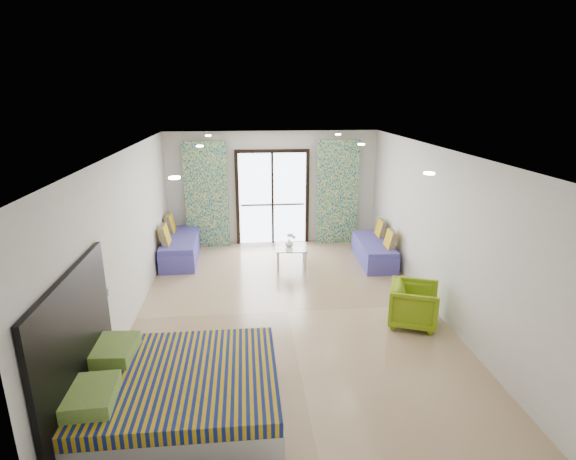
{
  "coord_description": "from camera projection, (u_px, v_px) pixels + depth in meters",
  "views": [
    {
      "loc": [
        -0.66,
        -6.81,
        3.53
      ],
      "look_at": [
        0.1,
        0.95,
        1.15
      ],
      "focal_mm": 28.0,
      "sensor_mm": 36.0,
      "label": 1
    }
  ],
  "objects": [
    {
      "name": "floor",
      "position": [
        288.0,
        312.0,
        7.57
      ],
      "size": [
        5.0,
        7.5,
        0.01
      ],
      "primitive_type": null,
      "color": "#917556",
      "rests_on": "ground"
    },
    {
      "name": "ceiling",
      "position": [
        288.0,
        150.0,
        6.78
      ],
      "size": [
        5.0,
        7.5,
        0.01
      ],
      "primitive_type": null,
      "color": "silver",
      "rests_on": "ground"
    },
    {
      "name": "wall_back",
      "position": [
        272.0,
        188.0,
        10.74
      ],
      "size": [
        5.0,
        0.01,
        2.7
      ],
      "primitive_type": null,
      "color": "silver",
      "rests_on": "ground"
    },
    {
      "name": "wall_front",
      "position": [
        333.0,
        376.0,
        3.61
      ],
      "size": [
        5.0,
        0.01,
        2.7
      ],
      "primitive_type": null,
      "color": "silver",
      "rests_on": "ground"
    },
    {
      "name": "wall_left",
      "position": [
        127.0,
        240.0,
        6.94
      ],
      "size": [
        0.01,
        7.5,
        2.7
      ],
      "primitive_type": null,
      "color": "silver",
      "rests_on": "ground"
    },
    {
      "name": "wall_right",
      "position": [
        438.0,
        231.0,
        7.41
      ],
      "size": [
        0.01,
        7.5,
        2.7
      ],
      "primitive_type": null,
      "color": "silver",
      "rests_on": "ground"
    },
    {
      "name": "balcony_door",
      "position": [
        272.0,
        192.0,
        10.74
      ],
      "size": [
        1.76,
        0.08,
        2.28
      ],
      "color": "black",
      "rests_on": "floor"
    },
    {
      "name": "balcony_rail",
      "position": [
        273.0,
        205.0,
        10.84
      ],
      "size": [
        1.52,
        0.03,
        0.04
      ],
      "primitive_type": "cube",
      "color": "#595451",
      "rests_on": "balcony_door"
    },
    {
      "name": "curtain_left",
      "position": [
        207.0,
        195.0,
        10.46
      ],
      "size": [
        1.0,
        0.1,
        2.5
      ],
      "primitive_type": "cube",
      "color": "white",
      "rests_on": "floor"
    },
    {
      "name": "curtain_right",
      "position": [
        337.0,
        193.0,
        10.75
      ],
      "size": [
        1.0,
        0.1,
        2.5
      ],
      "primitive_type": "cube",
      "color": "white",
      "rests_on": "floor"
    },
    {
      "name": "downlight_a",
      "position": [
        175.0,
        178.0,
        4.75
      ],
      "size": [
        0.12,
        0.12,
        0.02
      ],
      "primitive_type": "cylinder",
      "color": "#FFE0B2",
      "rests_on": "ceiling"
    },
    {
      "name": "downlight_b",
      "position": [
        429.0,
        173.0,
        5.02
      ],
      "size": [
        0.12,
        0.12,
        0.02
      ],
      "primitive_type": "cylinder",
      "color": "#FFE0B2",
      "rests_on": "ceiling"
    },
    {
      "name": "downlight_c",
      "position": [
        200.0,
        146.0,
        7.61
      ],
      "size": [
        0.12,
        0.12,
        0.02
      ],
      "primitive_type": "cylinder",
      "color": "#FFE0B2",
      "rests_on": "ceiling"
    },
    {
      "name": "downlight_d",
      "position": [
        361.0,
        144.0,
        7.87
      ],
      "size": [
        0.12,
        0.12,
        0.02
      ],
      "primitive_type": "cylinder",
      "color": "#FFE0B2",
      "rests_on": "ceiling"
    },
    {
      "name": "downlight_e",
      "position": [
        208.0,
        136.0,
        9.51
      ],
      "size": [
        0.12,
        0.12,
        0.02
      ],
      "primitive_type": "cylinder",
      "color": "#FFE0B2",
      "rests_on": "ceiling"
    },
    {
      "name": "downlight_f",
      "position": [
        338.0,
        134.0,
        9.78
      ],
      "size": [
        0.12,
        0.12,
        0.02
      ],
      "primitive_type": "cylinder",
      "color": "#FFE0B2",
      "rests_on": "ceiling"
    },
    {
      "name": "headboard",
      "position": [
        76.0,
        341.0,
        4.68
      ],
      "size": [
        0.06,
        2.1,
        1.5
      ],
      "primitive_type": "cube",
      "color": "black",
      "rests_on": "floor"
    },
    {
      "name": "switch_plate",
      "position": [
        109.0,
        291.0,
        5.86
      ],
      "size": [
        0.02,
        0.1,
        0.1
      ],
      "primitive_type": "cube",
      "color": "silver",
      "rests_on": "wall_left"
    },
    {
      "name": "bed",
      "position": [
        177.0,
        395.0,
        4.98
      ],
      "size": [
        2.2,
        1.79,
        0.76
      ],
      "color": "silver",
      "rests_on": "floor"
    },
    {
      "name": "daybed_left",
      "position": [
        180.0,
        247.0,
        9.89
      ],
      "size": [
        0.76,
        1.88,
        0.92
      ],
      "rotation": [
        0.0,
        0.0,
        0.02
      ],
      "color": "#47429E",
      "rests_on": "floor"
    },
    {
      "name": "daybed_right",
      "position": [
        375.0,
        250.0,
        9.76
      ],
      "size": [
        0.72,
        1.71,
        0.83
      ],
      "rotation": [
        0.0,
        0.0,
        -0.04
      ],
      "color": "#47429E",
      "rests_on": "floor"
    },
    {
      "name": "coffee_table",
      "position": [
        291.0,
        249.0,
        9.45
      ],
      "size": [
        0.69,
        0.69,
        0.75
      ],
      "rotation": [
        0.0,
        0.0,
        -0.07
      ],
      "color": "silver",
      "rests_on": "floor"
    },
    {
      "name": "vase",
      "position": [
        289.0,
        243.0,
        9.41
      ],
      "size": [
        0.21,
        0.22,
        0.17
      ],
      "primitive_type": "imported",
      "rotation": [
        0.0,
        0.0,
        -0.28
      ],
      "color": "white",
      "rests_on": "coffee_table"
    },
    {
      "name": "armchair",
      "position": [
        414.0,
        303.0,
        7.06
      ],
      "size": [
        0.89,
        0.92,
        0.74
      ],
      "primitive_type": "imported",
      "rotation": [
        0.0,
        0.0,
        1.19
      ],
      "color": "#7C9F14",
      "rests_on": "floor"
    }
  ]
}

